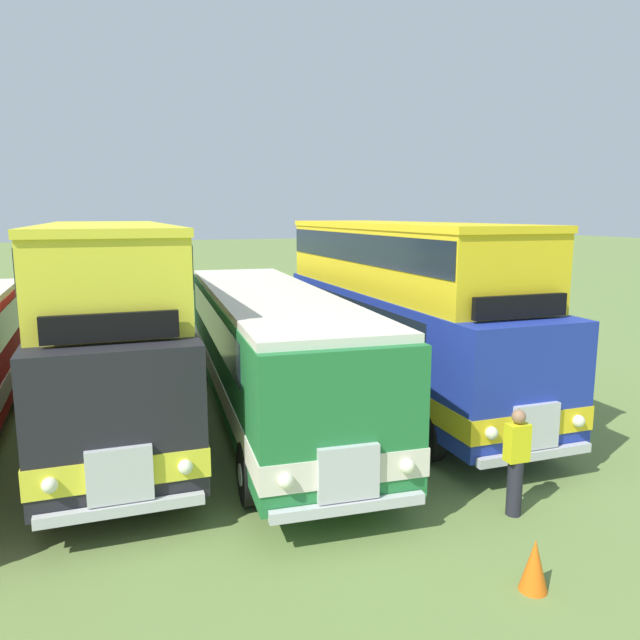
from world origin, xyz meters
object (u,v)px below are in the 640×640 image
bus_third_in_row (110,318)px  cone_mid_row (534,565)px  bus_fourth_in_row (268,344)px  bus_fifth_in_row (400,305)px  marshal_person (516,462)px

bus_third_in_row → cone_mid_row: 9.59m
bus_fourth_in_row → cone_mid_row: bearing=-78.6°
bus_fifth_in_row → marshal_person: bearing=-98.5°
bus_fourth_in_row → bus_fifth_in_row: bearing=2.6°
bus_third_in_row → marshal_person: bus_third_in_row is taller
bus_fourth_in_row → cone_mid_row: 7.82m
bus_third_in_row → marshal_person: bearing=-46.5°
bus_third_in_row → cone_mid_row: (4.92, -7.95, -2.12)m
bus_fourth_in_row → marshal_person: (2.50, -5.80, -0.87)m
bus_third_in_row → bus_fifth_in_row: 6.80m
bus_fifth_in_row → marshal_person: 6.22m
bus_third_in_row → bus_fourth_in_row: size_ratio=0.89×
bus_fourth_in_row → bus_fifth_in_row: 3.47m
bus_third_in_row → bus_fifth_in_row: size_ratio=1.00×
marshal_person → bus_third_in_row: bearing=133.5°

